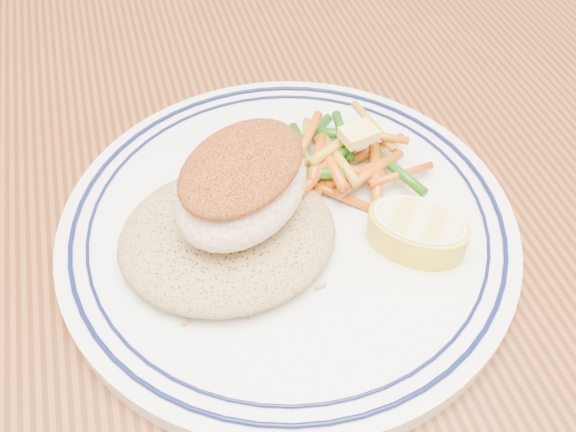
# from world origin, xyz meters

# --- Properties ---
(dining_table) EXTENTS (1.50, 0.90, 0.75)m
(dining_table) POSITION_xyz_m (0.00, 0.00, 0.65)
(dining_table) COLOR #4D250F
(dining_table) RESTS_ON ground
(plate) EXTENTS (0.29, 0.29, 0.02)m
(plate) POSITION_xyz_m (0.05, 0.01, 0.76)
(plate) COLOR white
(plate) RESTS_ON dining_table
(rice_pilaf) EXTENTS (0.13, 0.12, 0.03)m
(rice_pilaf) POSITION_xyz_m (0.01, 0.00, 0.78)
(rice_pilaf) COLOR #95774A
(rice_pilaf) RESTS_ON plate
(fish_fillet) EXTENTS (0.12, 0.11, 0.05)m
(fish_fillet) POSITION_xyz_m (0.02, 0.01, 0.81)
(fish_fillet) COLOR #F3E2C9
(fish_fillet) RESTS_ON rice_pilaf
(vegetable_pile) EXTENTS (0.11, 0.10, 0.03)m
(vegetable_pile) POSITION_xyz_m (0.09, 0.04, 0.78)
(vegetable_pile) COLOR #B38313
(vegetable_pile) RESTS_ON plate
(butter_pat) EXTENTS (0.03, 0.02, 0.01)m
(butter_pat) POSITION_xyz_m (0.10, 0.04, 0.80)
(butter_pat) COLOR #E3D96F
(butter_pat) RESTS_ON vegetable_pile
(lemon_wedge) EXTENTS (0.08, 0.08, 0.02)m
(lemon_wedge) POSITION_xyz_m (0.12, -0.03, 0.78)
(lemon_wedge) COLOR yellow
(lemon_wedge) RESTS_ON plate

